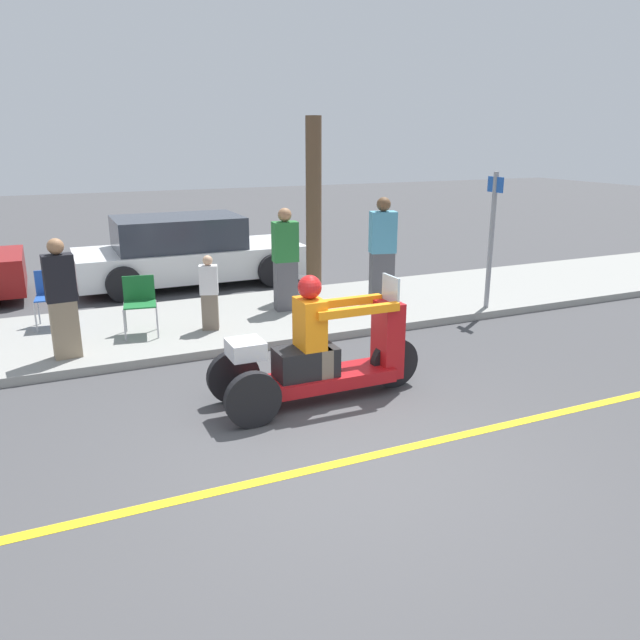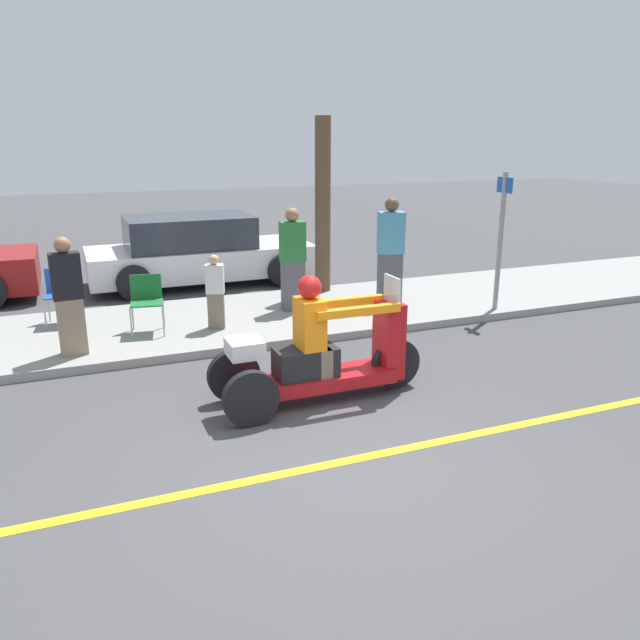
# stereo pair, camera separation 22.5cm
# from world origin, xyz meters

# --- Properties ---
(ground_plane) EXTENTS (60.00, 60.00, 0.00)m
(ground_plane) POSITION_xyz_m (0.00, 0.00, 0.00)
(ground_plane) COLOR #424244
(lane_stripe) EXTENTS (24.00, 0.12, 0.01)m
(lane_stripe) POSITION_xyz_m (0.32, 0.00, 0.00)
(lane_stripe) COLOR gold
(lane_stripe) RESTS_ON ground
(sidewalk_strip) EXTENTS (28.00, 2.80, 0.12)m
(sidewalk_strip) POSITION_xyz_m (0.00, 4.60, 0.06)
(sidewalk_strip) COLOR gray
(sidewalk_strip) RESTS_ON ground
(motorcycle_trike) EXTENTS (2.45, 0.79, 1.45)m
(motorcycle_trike) POSITION_xyz_m (0.33, 1.38, 0.51)
(motorcycle_trike) COLOR black
(motorcycle_trike) RESTS_ON ground
(spectator_with_child) EXTENTS (0.38, 0.25, 1.54)m
(spectator_with_child) POSITION_xyz_m (-2.20, 3.70, 0.86)
(spectator_with_child) COLOR gray
(spectator_with_child) RESTS_ON sidewalk_strip
(spectator_far_back) EXTENTS (0.30, 0.23, 1.10)m
(spectator_far_back) POSITION_xyz_m (-0.22, 4.12, 0.65)
(spectator_far_back) COLOR #726656
(spectator_far_back) RESTS_ON sidewalk_strip
(spectator_by_tree) EXTENTS (0.41, 0.27, 1.65)m
(spectator_by_tree) POSITION_xyz_m (1.18, 4.67, 0.92)
(spectator_by_tree) COLOR #515156
(spectator_by_tree) RESTS_ON sidewalk_strip
(spectator_near_curb) EXTENTS (0.47, 0.35, 1.78)m
(spectator_near_curb) POSITION_xyz_m (2.82, 4.42, 0.98)
(spectator_near_curb) COLOR #515156
(spectator_near_curb) RESTS_ON sidewalk_strip
(folding_chair_curbside) EXTENTS (0.53, 0.53, 0.82)m
(folding_chair_curbside) POSITION_xyz_m (-1.17, 4.35, 0.62)
(folding_chair_curbside) COLOR #A5A8AD
(folding_chair_curbside) RESTS_ON sidewalk_strip
(folding_chair_set_back) EXTENTS (0.51, 0.51, 0.82)m
(folding_chair_set_back) POSITION_xyz_m (-2.31, 5.29, 0.62)
(folding_chair_set_back) COLOR #A5A8AD
(folding_chair_set_back) RESTS_ON sidewalk_strip
(parked_car_lot_left) EXTENTS (4.35, 1.99, 1.36)m
(parked_car_lot_left) POSITION_xyz_m (0.24, 7.65, 0.65)
(parked_car_lot_left) COLOR silver
(parked_car_lot_left) RESTS_ON ground
(tree_trunk) EXTENTS (0.28, 0.28, 3.07)m
(tree_trunk) POSITION_xyz_m (2.13, 5.71, 1.65)
(tree_trunk) COLOR brown
(tree_trunk) RESTS_ON sidewalk_strip
(street_sign) EXTENTS (0.08, 0.36, 2.20)m
(street_sign) POSITION_xyz_m (4.27, 3.45, 1.32)
(street_sign) COLOR gray
(street_sign) RESTS_ON sidewalk_strip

